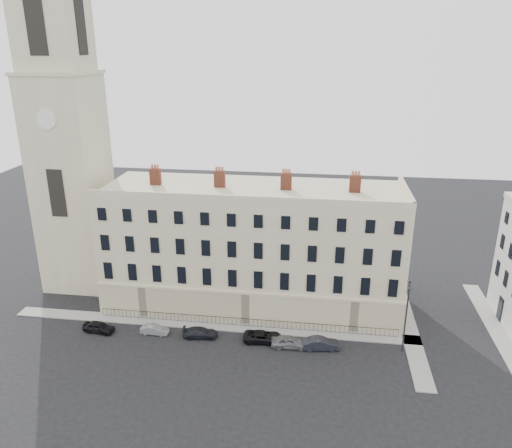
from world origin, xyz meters
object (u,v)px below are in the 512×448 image
object	(u,v)px
car_d	(263,337)
car_f	(321,344)
car_a	(99,327)
streetlamp	(406,314)
car_c	(200,333)
car_b	(155,330)
car_e	(289,342)

from	to	relation	value
car_d	car_f	distance (m)	6.39
car_a	streetlamp	distance (m)	34.31
car_a	car_d	size ratio (longest dim) A/B	0.84
car_a	car_c	xyz separation A→B (m)	(11.83, 0.52, -0.06)
streetlamp	car_a	bearing A→B (deg)	171.79
car_b	car_d	xyz separation A→B (m)	(12.48, 0.12, 0.08)
streetlamp	car_e	bearing A→B (deg)	174.39
car_f	streetlamp	distance (m)	9.62
car_e	car_a	bearing A→B (deg)	86.76
car_d	car_b	bearing A→B (deg)	87.71
car_b	streetlamp	bearing A→B (deg)	-88.58
car_c	car_f	size ratio (longest dim) A/B	0.99
car_b	car_f	xyz separation A→B (m)	(18.84, -0.43, 0.13)
car_f	car_c	bearing A→B (deg)	79.93
streetlamp	car_d	bearing A→B (deg)	171.07
car_d	streetlamp	bearing A→B (deg)	-92.32
car_b	car_a	bearing A→B (deg)	95.15
car_c	car_f	bearing A→B (deg)	-98.69
car_b	streetlamp	world-z (taller)	streetlamp
streetlamp	car_c	bearing A→B (deg)	171.10
car_c	car_d	bearing A→B (deg)	-96.10
car_c	car_e	distance (m)	10.14
car_a	car_b	world-z (taller)	car_a
car_a	car_e	distance (m)	21.95
car_b	car_f	distance (m)	18.85
car_e	car_f	bearing A→B (deg)	-90.77
car_f	car_b	bearing A→B (deg)	80.60
car_b	car_d	distance (m)	12.48
car_c	car_d	size ratio (longest dim) A/B	0.89
car_c	car_a	bearing A→B (deg)	85.81
car_e	car_f	xyz separation A→B (m)	(3.40, 0.13, -0.02)
car_a	car_f	bearing A→B (deg)	-82.96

